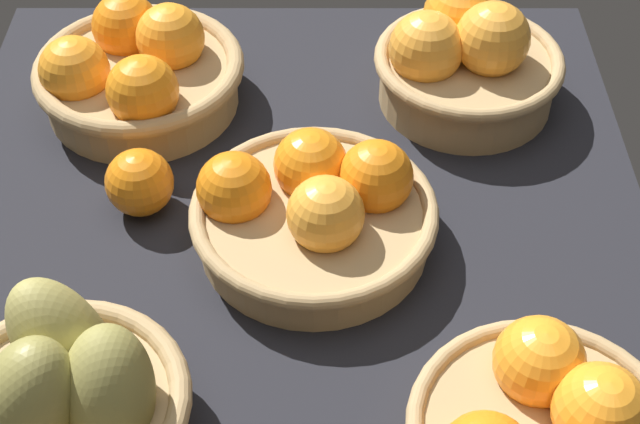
# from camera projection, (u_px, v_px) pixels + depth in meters

# --- Properties ---
(market_tray) EXTENTS (0.84, 0.72, 0.03)m
(market_tray) POSITION_uv_depth(u_px,v_px,m) (290.00, 262.00, 0.92)
(market_tray) COLOR black
(market_tray) RESTS_ON ground
(basket_near_right_pears) EXTENTS (0.20, 0.20, 0.15)m
(basket_near_right_pears) POSITION_uv_depth(u_px,v_px,m) (66.00, 400.00, 0.73)
(basket_near_right_pears) COLOR tan
(basket_near_right_pears) RESTS_ON market_tray
(basket_center) EXTENTS (0.24, 0.24, 0.10)m
(basket_center) POSITION_uv_depth(u_px,v_px,m) (313.00, 210.00, 0.90)
(basket_center) COLOR tan
(basket_center) RESTS_ON market_tray
(basket_far_left) EXTENTS (0.21, 0.21, 0.13)m
(basket_far_left) POSITION_uv_depth(u_px,v_px,m) (464.00, 60.00, 1.04)
(basket_far_left) COLOR tan
(basket_far_left) RESTS_ON market_tray
(basket_near_left) EXTENTS (0.23, 0.23, 0.11)m
(basket_near_left) POSITION_uv_depth(u_px,v_px,m) (137.00, 71.00, 1.04)
(basket_near_left) COLOR tan
(basket_near_left) RESTS_ON market_tray
(loose_orange_front_gap) EXTENTS (0.07, 0.07, 0.07)m
(loose_orange_front_gap) POSITION_uv_depth(u_px,v_px,m) (139.00, 182.00, 0.93)
(loose_orange_front_gap) COLOR orange
(loose_orange_front_gap) RESTS_ON market_tray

